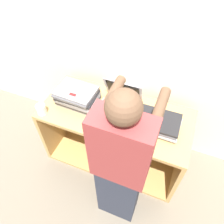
{
  "coord_description": "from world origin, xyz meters",
  "views": [
    {
      "loc": [
        0.46,
        -0.93,
        2.26
      ],
      "look_at": [
        0.0,
        0.23,
        0.86
      ],
      "focal_mm": 35.0,
      "sensor_mm": 36.0,
      "label": 1
    }
  ],
  "objects_px": {
    "laptop_stack_right": "(158,123)",
    "person": "(120,169)",
    "laptop_open": "(118,105)",
    "laptop_stack_left": "(77,96)",
    "mug": "(41,109)"
  },
  "relations": [
    {
      "from": "laptop_stack_left",
      "to": "person",
      "type": "relative_size",
      "value": 0.25
    },
    {
      "from": "laptop_stack_right",
      "to": "person",
      "type": "bearing_deg",
      "value": -106.83
    },
    {
      "from": "person",
      "to": "mug",
      "type": "distance_m",
      "value": 0.92
    },
    {
      "from": "laptop_stack_right",
      "to": "person",
      "type": "relative_size",
      "value": 0.24
    },
    {
      "from": "laptop_open",
      "to": "person",
      "type": "bearing_deg",
      "value": -67.93
    },
    {
      "from": "laptop_open",
      "to": "laptop_stack_left",
      "type": "bearing_deg",
      "value": -171.14
    },
    {
      "from": "person",
      "to": "mug",
      "type": "bearing_deg",
      "value": 162.42
    },
    {
      "from": "laptop_stack_right",
      "to": "person",
      "type": "distance_m",
      "value": 0.55
    },
    {
      "from": "laptop_open",
      "to": "laptop_stack_left",
      "type": "distance_m",
      "value": 0.4
    },
    {
      "from": "laptop_stack_right",
      "to": "mug",
      "type": "relative_size",
      "value": 3.87
    },
    {
      "from": "laptop_open",
      "to": "laptop_stack_right",
      "type": "distance_m",
      "value": 0.4
    },
    {
      "from": "laptop_stack_right",
      "to": "mug",
      "type": "distance_m",
      "value": 1.06
    },
    {
      "from": "laptop_stack_right",
      "to": "person",
      "type": "xyz_separation_m",
      "value": [
        -0.16,
        -0.52,
        -0.01
      ]
    },
    {
      "from": "laptop_stack_left",
      "to": "laptop_stack_right",
      "type": "bearing_deg",
      "value": -0.22
    },
    {
      "from": "laptop_open",
      "to": "person",
      "type": "distance_m",
      "value": 0.63
    }
  ]
}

